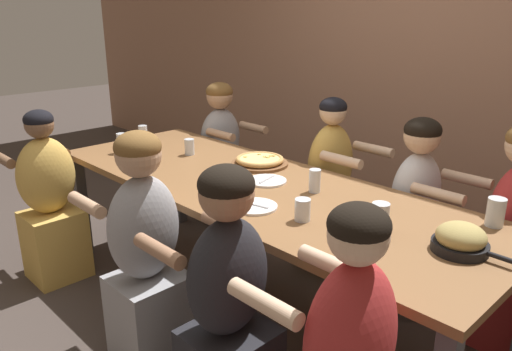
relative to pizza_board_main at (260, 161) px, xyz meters
name	(u,v)px	position (x,y,z in m)	size (l,w,h in m)	color
ground_plane	(256,304)	(0.24, -0.26, -0.79)	(18.00, 18.00, 0.00)	#423833
restaurant_back_panel	(433,21)	(0.24, 1.57, 0.81)	(10.00, 0.06, 3.20)	#9E7056
dining_table	(256,195)	(0.24, -0.26, -0.09)	(2.78, 0.96, 0.77)	brown
pizza_board_main	(260,161)	(0.00, 0.00, 0.00)	(0.35, 0.35, 0.05)	brown
skillet_bowl	(461,240)	(1.38, -0.24, 0.02)	(0.32, 0.22, 0.12)	black
empty_plate_a	(267,181)	(0.25, -0.19, -0.02)	(0.22, 0.22, 0.02)	white
empty_plate_b	(255,206)	(0.48, -0.51, -0.02)	(0.22, 0.22, 0.02)	white
drinking_glass_a	(143,136)	(-0.95, -0.23, 0.03)	(0.06, 0.06, 0.13)	silver
drinking_glass_b	(380,219)	(1.05, -0.30, 0.03)	(0.08, 0.08, 0.13)	silver
drinking_glass_c	(495,214)	(1.38, 0.11, 0.03)	(0.08, 0.08, 0.13)	silver
drinking_glass_d	(189,147)	(-0.49, -0.17, 0.02)	(0.06, 0.06, 0.11)	silver
drinking_glass_e	(315,181)	(0.54, -0.13, 0.04)	(0.06, 0.06, 0.12)	silver
drinking_glass_f	(122,144)	(-0.85, -0.46, 0.03)	(0.06, 0.06, 0.13)	silver
drinking_glass_g	(303,211)	(0.74, -0.46, 0.02)	(0.07, 0.07, 0.10)	silver
diner_far_left	(221,158)	(-0.89, 0.44, -0.26)	(0.51, 0.40, 1.15)	#99999E
diner_far_center	(329,193)	(0.22, 0.44, -0.27)	(0.51, 0.40, 1.16)	gold
diner_near_midright	(228,312)	(0.80, -0.96, -0.25)	(0.51, 0.40, 1.16)	#232328
diner_far_right	(511,246)	(1.37, 0.44, -0.25)	(0.51, 0.40, 1.18)	#B22D2D
diner_near_center	(146,258)	(0.20, -0.96, -0.24)	(0.51, 0.40, 1.18)	#99999E
diner_far_midright	(414,220)	(0.83, 0.44, -0.27)	(0.51, 0.40, 1.13)	silver
diner_near_left	(50,205)	(-0.92, -0.96, -0.29)	(0.51, 0.40, 1.12)	gold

